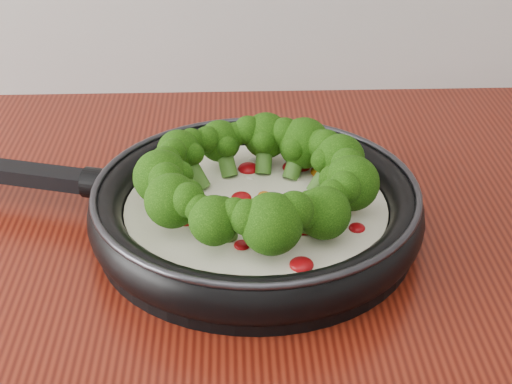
{
  "coord_description": "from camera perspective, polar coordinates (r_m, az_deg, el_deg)",
  "views": [
    {
      "loc": [
        -0.02,
        0.45,
        1.34
      ],
      "look_at": [
        0.0,
        1.11,
        0.95
      ],
      "focal_mm": 53.75,
      "sensor_mm": 36.0,
      "label": 1
    }
  ],
  "objects": [
    {
      "name": "skillet",
      "position": [
        0.78,
        -0.12,
        -0.74
      ],
      "size": [
        0.56,
        0.42,
        0.1
      ],
      "color": "black",
      "rests_on": "counter"
    }
  ]
}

